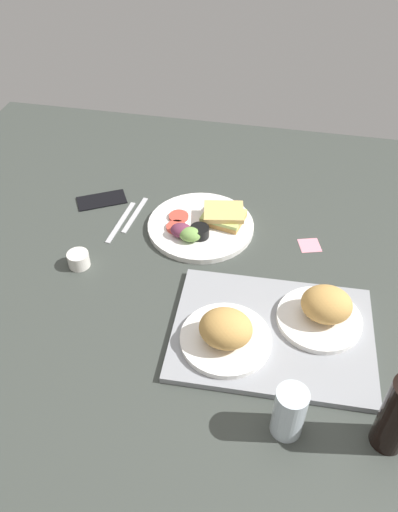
# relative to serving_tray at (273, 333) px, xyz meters

# --- Properties ---
(ground_plane) EXTENTS (1.90, 1.50, 0.03)m
(ground_plane) POSITION_rel_serving_tray_xyz_m (0.19, -0.21, -0.02)
(ground_plane) COLOR #383D38
(serving_tray) EXTENTS (0.46, 0.35, 0.02)m
(serving_tray) POSITION_rel_serving_tray_xyz_m (0.00, 0.00, 0.00)
(serving_tray) COLOR gray
(serving_tray) RESTS_ON ground_plane
(bread_plate_near) EXTENTS (0.19, 0.19, 0.09)m
(bread_plate_near) POSITION_rel_serving_tray_xyz_m (-0.11, -0.05, 0.04)
(bread_plate_near) COLOR white
(bread_plate_near) RESTS_ON serving_tray
(bread_plate_far) EXTENTS (0.20, 0.20, 0.09)m
(bread_plate_far) POSITION_rel_serving_tray_xyz_m (0.10, 0.05, 0.04)
(bread_plate_far) COLOR white
(bread_plate_far) RESTS_ON serving_tray
(plate_with_salad) EXTENTS (0.30, 0.30, 0.05)m
(plate_with_salad) POSITION_rel_serving_tray_xyz_m (0.23, -0.34, 0.01)
(plate_with_salad) COLOR white
(plate_with_salad) RESTS_ON ground_plane
(drinking_glass) EXTENTS (0.06, 0.06, 0.12)m
(drinking_glass) POSITION_rel_serving_tray_xyz_m (-0.05, 0.22, 0.05)
(drinking_glass) COLOR silver
(drinking_glass) RESTS_ON ground_plane
(soda_bottle) EXTENTS (0.06, 0.06, 0.18)m
(soda_bottle) POSITION_rel_serving_tray_xyz_m (-0.24, 0.21, 0.08)
(soda_bottle) COLOR black
(soda_bottle) RESTS_ON ground_plane
(espresso_cup) EXTENTS (0.06, 0.06, 0.04)m
(espresso_cup) POSITION_rel_serving_tray_xyz_m (0.52, -0.13, 0.01)
(espresso_cup) COLOR silver
(espresso_cup) RESTS_ON ground_plane
(fork) EXTENTS (0.03, 0.17, 0.01)m
(fork) POSITION_rel_serving_tray_xyz_m (0.44, -0.36, -0.01)
(fork) COLOR #B7B7BC
(fork) RESTS_ON ground_plane
(knife) EXTENTS (0.03, 0.19, 0.01)m
(knife) POSITION_rel_serving_tray_xyz_m (0.47, -0.32, -0.01)
(knife) COLOR #B7B7BC
(knife) RESTS_ON ground_plane
(cell_phone) EXTENTS (0.16, 0.13, 0.01)m
(cell_phone) POSITION_rel_serving_tray_xyz_m (0.55, -0.41, -0.00)
(cell_phone) COLOR black
(cell_phone) RESTS_ON ground_plane
(sticky_note) EXTENTS (0.07, 0.07, 0.00)m
(sticky_note) POSITION_rel_serving_tray_xyz_m (-0.07, -0.33, -0.01)
(sticky_note) COLOR pink
(sticky_note) RESTS_ON ground_plane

